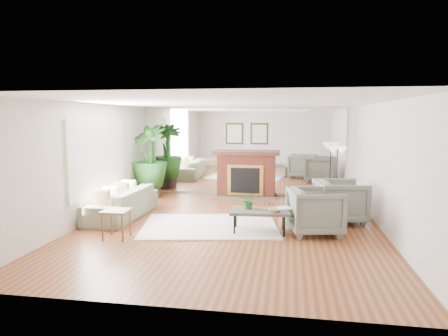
% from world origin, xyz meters
% --- Properties ---
extents(ground, '(7.00, 7.00, 0.00)m').
position_xyz_m(ground, '(0.00, 0.00, 0.00)').
color(ground, brown).
rests_on(ground, ground).
extents(wall_left, '(0.02, 7.00, 2.50)m').
position_xyz_m(wall_left, '(-2.99, 0.00, 1.25)').
color(wall_left, silver).
rests_on(wall_left, ground).
extents(wall_right, '(0.02, 7.00, 2.50)m').
position_xyz_m(wall_right, '(2.99, 0.00, 1.25)').
color(wall_right, silver).
rests_on(wall_right, ground).
extents(wall_back, '(6.00, 0.02, 2.50)m').
position_xyz_m(wall_back, '(0.00, 3.49, 1.25)').
color(wall_back, silver).
rests_on(wall_back, ground).
extents(mirror_panel, '(5.40, 0.04, 2.40)m').
position_xyz_m(mirror_panel, '(0.00, 3.47, 1.25)').
color(mirror_panel, silver).
rests_on(mirror_panel, wall_back).
extents(window_panel, '(0.04, 2.40, 1.50)m').
position_xyz_m(window_panel, '(-2.96, 0.40, 1.35)').
color(window_panel, '#B2E09E').
rests_on(window_panel, wall_left).
extents(fireplace, '(1.85, 0.83, 2.05)m').
position_xyz_m(fireplace, '(0.00, 3.26, 0.66)').
color(fireplace, maroon).
rests_on(fireplace, ground).
extents(area_rug, '(2.98, 2.35, 0.03)m').
position_xyz_m(area_rug, '(-0.39, -0.01, 0.01)').
color(area_rug, white).
rests_on(area_rug, ground).
extents(coffee_table, '(1.16, 0.72, 0.45)m').
position_xyz_m(coffee_table, '(0.64, -0.27, 0.41)').
color(coffee_table, '#5A5247').
rests_on(coffee_table, ground).
extents(sofa, '(0.94, 2.23, 0.64)m').
position_xyz_m(sofa, '(-2.45, 0.43, 0.32)').
color(sofa, slate).
rests_on(sofa, ground).
extents(armchair_back, '(1.15, 1.12, 0.90)m').
position_xyz_m(armchair_back, '(2.27, 0.77, 0.45)').
color(armchair_back, slate).
rests_on(armchair_back, ground).
extents(armchair_front, '(1.13, 1.11, 0.87)m').
position_xyz_m(armchair_front, '(1.69, -0.17, 0.44)').
color(armchair_front, slate).
rests_on(armchair_front, ground).
extents(side_table, '(0.47, 0.47, 0.53)m').
position_xyz_m(side_table, '(-1.90, -1.07, 0.45)').
color(side_table, brown).
rests_on(side_table, ground).
extents(potted_ficus, '(1.25, 1.25, 2.02)m').
position_xyz_m(potted_ficus, '(-2.60, 2.64, 1.08)').
color(potted_ficus, black).
rests_on(potted_ficus, ground).
extents(floor_lamp, '(0.48, 0.27, 1.47)m').
position_xyz_m(floor_lamp, '(2.39, 2.64, 1.26)').
color(floor_lamp, black).
rests_on(floor_lamp, ground).
extents(tabletop_plant, '(0.31, 0.27, 0.33)m').
position_xyz_m(tabletop_plant, '(0.43, -0.22, 0.61)').
color(tabletop_plant, '#2C6A27').
rests_on(tabletop_plant, coffee_table).
extents(fruit_bowl, '(0.29, 0.29, 0.06)m').
position_xyz_m(fruit_bowl, '(0.92, -0.37, 0.48)').
color(fruit_bowl, brown).
rests_on(fruit_bowl, coffee_table).
extents(book, '(0.33, 0.36, 0.02)m').
position_xyz_m(book, '(1.03, -0.12, 0.46)').
color(book, brown).
rests_on(book, coffee_table).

